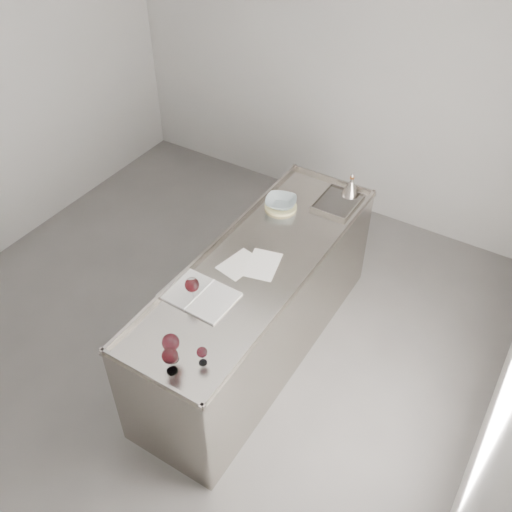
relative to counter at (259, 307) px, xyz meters
The scene contains 12 objects.
room_shell 1.10m from the counter, 148.97° to the right, with size 4.54×5.04×2.84m.
counter is the anchor object (origin of this frame).
wine_glass_left 0.83m from the counter, 106.68° to the right, with size 0.10×0.10×0.19m.
wine_glass_middle 1.18m from the counter, 88.75° to the right, with size 0.10×0.10×0.20m.
wine_glass_right 1.24m from the counter, 86.21° to the right, with size 0.10×0.10×0.19m.
wine_glass_small 1.11m from the counter, 78.63° to the right, with size 0.06×0.06×0.13m.
notebook 0.71m from the counter, 107.37° to the right, with size 0.48×0.34×0.02m.
loose_paper_top 0.49m from the counter, 133.49° to the right, with size 0.20×0.29×0.00m, color white.
loose_paper_under 0.47m from the counter, 26.17° to the right, with size 0.21×0.31×0.00m, color white.
trivet 0.81m from the counter, 106.31° to the left, with size 0.25×0.25×0.02m, color #D1C887.
ceramic_bowl 0.84m from the counter, 106.31° to the left, with size 0.24×0.24×0.06m, color #8A9BA0.
wine_funnel 1.22m from the counter, 79.04° to the left, with size 0.15×0.15×0.22m.
Camera 1 is at (2.06, -2.26, 3.63)m, focal length 40.00 mm.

